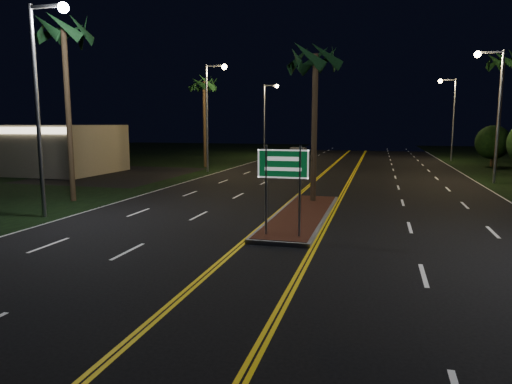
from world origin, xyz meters
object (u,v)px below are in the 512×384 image
(palm_left_far, at_px, (204,84))
(palm_right_far, at_px, (503,62))
(palm_left_near, at_px, (64,32))
(palm_median, at_px, (316,59))
(streetlight_right_far, at_px, (450,110))
(streetlight_left_near, at_px, (43,86))
(streetlight_right_mid, at_px, (494,101))
(median_island, at_px, (302,215))
(commercial_building, at_px, (26,149))
(shrub_far, at_px, (493,142))
(streetlight_left_far, at_px, (267,111))
(car_far, at_px, (297,153))
(car_near, at_px, (273,161))
(streetlight_left_mid, at_px, (211,105))
(highway_sign, at_px, (283,172))

(palm_left_far, relative_size, palm_right_far, 0.85)
(palm_left_near, bearing_deg, palm_median, 11.31)
(palm_median, bearing_deg, streetlight_right_far, 71.38)
(streetlight_left_near, relative_size, streetlight_right_mid, 1.00)
(median_island, xyz_separation_m, commercial_building, (-26.00, 12.99, 1.92))
(commercial_building, bearing_deg, palm_median, -20.05)
(palm_left_far, xyz_separation_m, shrub_far, (26.60, 8.00, -5.41))
(streetlight_right_mid, bearing_deg, palm_left_near, -148.80)
(streetlight_right_mid, xyz_separation_m, palm_left_far, (-23.41, 6.00, 2.09))
(streetlight_right_mid, height_order, palm_left_far, streetlight_right_mid)
(palm_median, bearing_deg, streetlight_right_mid, 47.30)
(streetlight_left_far, relative_size, palm_median, 1.08)
(palm_left_near, bearing_deg, median_island, -4.57)
(streetlight_left_near, relative_size, palm_right_far, 0.87)
(streetlight_right_mid, height_order, palm_median, streetlight_right_mid)
(palm_left_far, relative_size, car_far, 1.66)
(palm_left_near, bearing_deg, streetlight_right_mid, 31.20)
(streetlight_right_mid, relative_size, car_near, 1.74)
(median_island, relative_size, streetlight_right_mid, 1.14)
(palm_left_far, bearing_deg, median_island, -58.64)
(streetlight_right_mid, bearing_deg, commercial_building, -176.86)
(palm_left_far, bearing_deg, streetlight_left_mid, -61.33)
(highway_sign, height_order, palm_left_near, palm_left_near)
(streetlight_left_mid, bearing_deg, palm_right_far, 14.37)
(highway_sign, distance_m, streetlight_left_near, 11.17)
(streetlight_left_mid, distance_m, streetlight_right_mid, 21.32)
(car_far, bearing_deg, median_island, -77.73)
(streetlight_left_near, relative_size, car_far, 1.70)
(median_island, bearing_deg, commercial_building, 153.45)
(palm_right_far, bearing_deg, highway_sign, -115.20)
(car_near, bearing_deg, car_far, 82.94)
(palm_left_far, xyz_separation_m, car_far, (7.21, 9.55, -6.86))
(streetlight_left_near, xyz_separation_m, streetlight_right_far, (21.23, 38.00, 0.00))
(shrub_far, bearing_deg, streetlight_right_mid, -102.82)
(commercial_building, xyz_separation_m, shrub_far, (39.80, 16.01, 0.33))
(streetlight_left_mid, relative_size, car_far, 1.70)
(palm_median, bearing_deg, palm_right_far, 56.72)
(palm_left_near, height_order, car_near, palm_left_near)
(commercial_building, xyz_separation_m, palm_median, (26.00, -9.49, 5.27))
(highway_sign, distance_m, shrub_far, 35.96)
(median_island, distance_m, commercial_building, 29.13)
(streetlight_left_near, height_order, palm_left_far, streetlight_left_near)
(streetlight_left_far, relative_size, car_far, 1.70)
(car_far, bearing_deg, palm_left_far, -125.14)
(commercial_building, height_order, palm_left_near, palm_left_near)
(streetlight_right_mid, bearing_deg, shrub_far, 77.18)
(streetlight_right_mid, bearing_deg, palm_median, -132.70)
(commercial_building, xyz_separation_m, palm_left_near, (13.50, -11.99, 6.68))
(streetlight_left_far, xyz_separation_m, palm_right_far, (23.41, -14.00, 3.49))
(streetlight_right_mid, xyz_separation_m, streetlight_right_far, (0.00, 20.00, 0.00))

